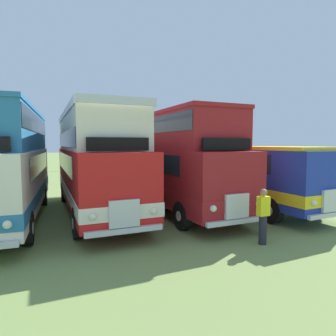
% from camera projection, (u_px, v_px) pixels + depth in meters
% --- Properties ---
extents(ground_plane, '(200.00, 200.00, 0.00)m').
position_uv_depth(ground_plane, '(8.00, 221.00, 11.80)').
color(ground_plane, '#7A934C').
extents(bus_fourth_in_row, '(3.09, 9.83, 4.49)m').
position_uv_depth(bus_fourth_in_row, '(5.00, 160.00, 11.51)').
color(bus_fourth_in_row, silver).
rests_on(bus_fourth_in_row, ground).
extents(bus_fifth_in_row, '(2.72, 10.35, 4.52)m').
position_uv_depth(bus_fifth_in_row, '(94.00, 161.00, 13.12)').
color(bus_fifth_in_row, red).
rests_on(bus_fifth_in_row, ground).
extents(bus_sixth_in_row, '(2.88, 11.73, 4.49)m').
position_uv_depth(bus_sixth_in_row, '(165.00, 156.00, 14.72)').
color(bus_sixth_in_row, maroon).
rests_on(bus_sixth_in_row, ground).
extents(bus_seventh_in_row, '(3.13, 11.71, 2.99)m').
position_uv_depth(bus_seventh_in_row, '(230.00, 169.00, 15.54)').
color(bus_seventh_in_row, '#1E339E').
rests_on(bus_seventh_in_row, ground).
extents(marshal_person, '(0.36, 0.24, 1.73)m').
position_uv_depth(marshal_person, '(263.00, 216.00, 8.99)').
color(marshal_person, '#23232D').
rests_on(marshal_person, ground).
extents(rope_fence_line, '(27.20, 0.08, 1.05)m').
position_uv_depth(rope_fence_line, '(27.00, 175.00, 22.41)').
color(rope_fence_line, '#8C704C').
rests_on(rope_fence_line, ground).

